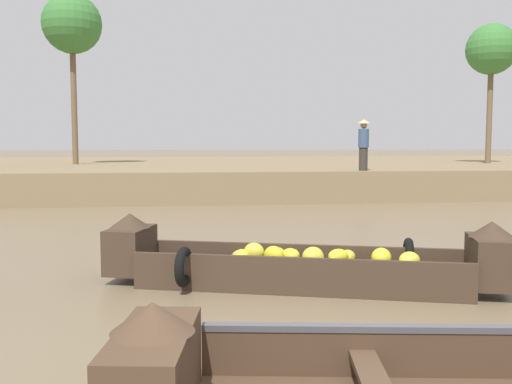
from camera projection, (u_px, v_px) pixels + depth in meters
ground_plane at (237, 223)px, 13.57m from camera, size 300.00×300.00×0.00m
riverbank_strip at (212, 172)px, 27.35m from camera, size 160.00×20.00×1.02m
banana_boat at (303, 263)px, 7.57m from camera, size 5.30×2.33×0.93m
palm_tree_near at (492, 51)px, 24.92m from camera, size 2.20×2.20×6.09m
palm_tree_mid at (72, 25)px, 23.68m from camera, size 2.45×2.45×7.06m
vendor_person at (364, 142)px, 18.45m from camera, size 0.44×0.44×1.66m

